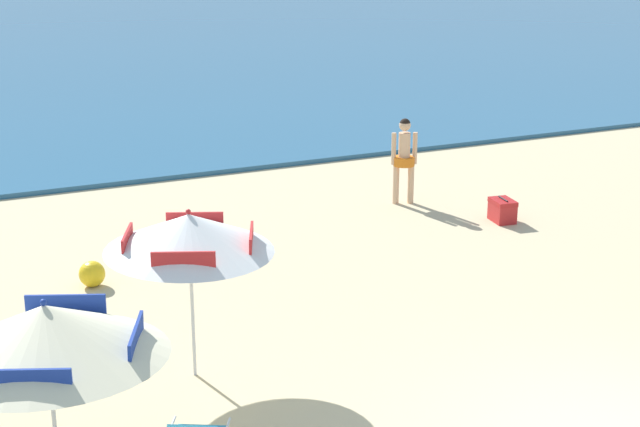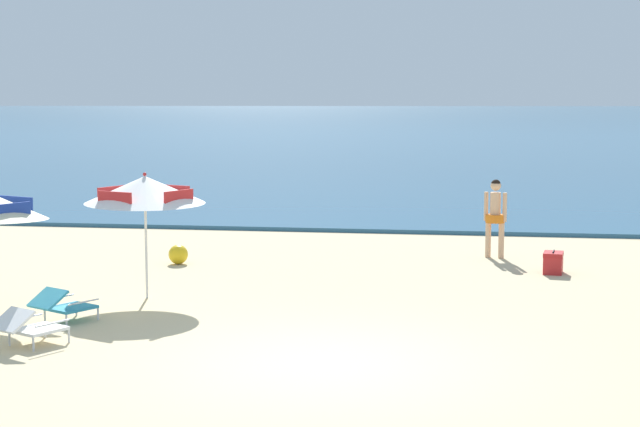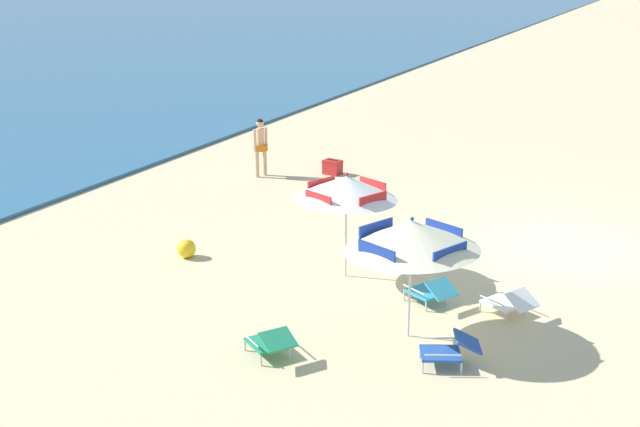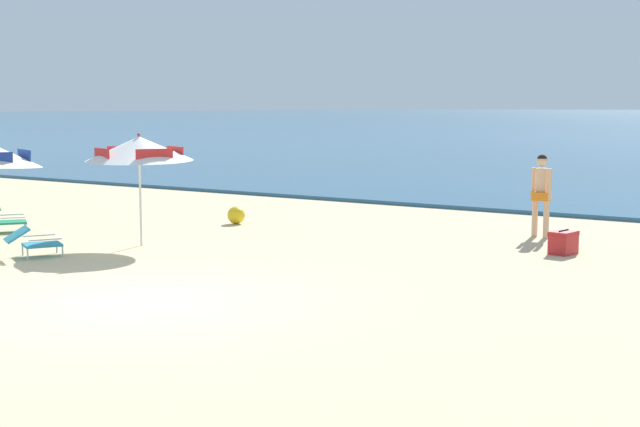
{
  "view_description": "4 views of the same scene",
  "coord_description": "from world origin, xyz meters",
  "views": [
    {
      "loc": [
        -6.42,
        -6.54,
        5.27
      ],
      "look_at": [
        -0.85,
        5.63,
        1.05
      ],
      "focal_mm": 54.48,
      "sensor_mm": 36.0,
      "label": 1
    },
    {
      "loc": [
        1.77,
        -11.46,
        3.17
      ],
      "look_at": [
        -1.07,
        6.48,
        1.09
      ],
      "focal_mm": 54.75,
      "sensor_mm": 36.0,
      "label": 2
    },
    {
      "loc": [
        -16.93,
        -2.48,
        6.01
      ],
      "look_at": [
        -1.93,
        4.78,
        0.64
      ],
      "focal_mm": 46.3,
      "sensor_mm": 36.0,
      "label": 3
    },
    {
      "loc": [
        8.3,
        -7.98,
        2.52
      ],
      "look_at": [
        0.03,
        4.2,
        0.75
      ],
      "focal_mm": 50.01,
      "sensor_mm": 36.0,
      "label": 4
    }
  ],
  "objects": [
    {
      "name": "cooler_box",
      "position": [
        3.26,
        6.9,
        0.2
      ],
      "size": [
        0.41,
        0.54,
        0.43
      ],
      "color": "red",
      "rests_on": "ground"
    },
    {
      "name": "beach_ball",
      "position": [
        -3.95,
        6.82,
        0.19
      ],
      "size": [
        0.38,
        0.38,
        0.38
      ],
      "primitive_type": "sphere",
      "color": "yellow",
      "rests_on": "ground"
    },
    {
      "name": "beach_umbrella_striped_second",
      "position": [
        -3.45,
        3.49,
        1.77
      ],
      "size": [
        2.68,
        2.68,
        2.05
      ],
      "color": "silver",
      "rests_on": "ground"
    },
    {
      "name": "person_standing_near_shore",
      "position": [
        2.22,
        8.59,
        0.93
      ],
      "size": [
        0.46,
        0.39,
        1.61
      ],
      "color": "#D8A87F",
      "rests_on": "ground"
    },
    {
      "name": "beach_umbrella_striped_main",
      "position": [
        -5.36,
        1.52,
        1.74
      ],
      "size": [
        2.39,
        2.4,
        2.04
      ],
      "color": "silver",
      "rests_on": "ground"
    }
  ]
}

